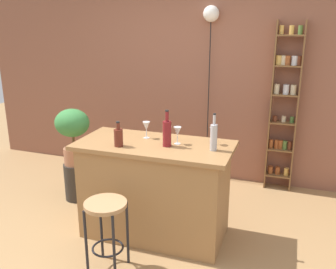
% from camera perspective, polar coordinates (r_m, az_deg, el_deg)
% --- Properties ---
extents(ground, '(12.00, 12.00, 0.00)m').
position_cam_1_polar(ground, '(3.65, -3.71, -17.11)').
color(ground, '#A37A4C').
extents(back_wall, '(6.40, 0.10, 2.80)m').
position_cam_1_polar(back_wall, '(4.92, 4.82, 9.39)').
color(back_wall, '#8C5642').
rests_on(back_wall, ground).
extents(kitchen_counter, '(1.47, 0.70, 0.95)m').
position_cam_1_polar(kitchen_counter, '(3.66, -2.04, -8.40)').
color(kitchen_counter, '#9E7042').
rests_on(kitchen_counter, ground).
extents(bar_stool, '(0.35, 0.35, 0.63)m').
position_cam_1_polar(bar_stool, '(3.20, -9.45, -12.72)').
color(bar_stool, black).
rests_on(bar_stool, ground).
extents(spice_shelf, '(0.33, 0.15, 2.07)m').
position_cam_1_polar(spice_shelf, '(4.69, 17.39, 4.24)').
color(spice_shelf, brown).
rests_on(spice_shelf, ground).
extents(plant_stool, '(0.28, 0.28, 0.44)m').
position_cam_1_polar(plant_stool, '(4.59, -13.84, -6.97)').
color(plant_stool, '#2D2823').
rests_on(plant_stool, ground).
extents(potted_plant, '(0.40, 0.36, 0.66)m').
position_cam_1_polar(potted_plant, '(4.38, -14.43, 0.70)').
color(potted_plant, '#A86B4C').
rests_on(potted_plant, plant_stool).
extents(bottle_soda_blue, '(0.06, 0.06, 0.34)m').
position_cam_1_polar(bottle_soda_blue, '(3.28, 7.02, -0.31)').
color(bottle_soda_blue, '#B2B2B7').
rests_on(bottle_soda_blue, kitchen_counter).
extents(bottle_vinegar, '(0.08, 0.08, 0.34)m').
position_cam_1_polar(bottle_vinegar, '(3.37, -0.16, 0.27)').
color(bottle_vinegar, maroon).
rests_on(bottle_vinegar, kitchen_counter).
extents(bottle_sauce_amber, '(0.08, 0.08, 0.23)m').
position_cam_1_polar(bottle_sauce_amber, '(3.41, -7.61, -0.38)').
color(bottle_sauce_amber, '#5B2319').
rests_on(bottle_sauce_amber, kitchen_counter).
extents(wine_glass_left, '(0.07, 0.07, 0.16)m').
position_cam_1_polar(wine_glass_left, '(3.61, -3.35, 1.24)').
color(wine_glass_left, silver).
rests_on(wine_glass_left, kitchen_counter).
extents(wine_glass_center, '(0.07, 0.07, 0.16)m').
position_cam_1_polar(wine_glass_center, '(3.43, 1.46, 0.41)').
color(wine_glass_center, silver).
rests_on(wine_glass_center, kitchen_counter).
extents(wine_glass_right, '(0.07, 0.07, 0.16)m').
position_cam_1_polar(wine_glass_right, '(3.45, 6.99, 0.36)').
color(wine_glass_right, silver).
rests_on(wine_glass_right, kitchen_counter).
extents(pendant_globe_light, '(0.20, 0.20, 2.23)m').
position_cam_1_polar(pendant_globe_light, '(4.74, 6.62, 17.44)').
color(pendant_globe_light, black).
rests_on(pendant_globe_light, ground).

